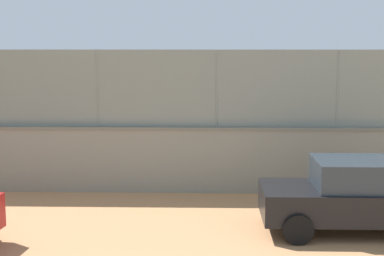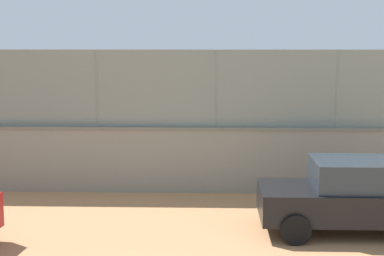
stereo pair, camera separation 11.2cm
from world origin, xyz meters
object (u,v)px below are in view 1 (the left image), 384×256
at_px(sports_ball, 267,134).
at_px(parked_car_black, 362,195).
at_px(player_foreground_swinging, 229,131).
at_px(player_at_service_line, 144,125).

bearing_deg(sports_ball, parked_car_black, 99.78).
height_order(player_foreground_swinging, player_at_service_line, player_foreground_swinging).
height_order(player_foreground_swinging, parked_car_black, player_foreground_swinging).
bearing_deg(sports_ball, player_foreground_swinging, -34.34).
xyz_separation_m(player_at_service_line, parked_car_black, (-5.60, 10.02, -0.09)).
relative_size(player_foreground_swinging, player_at_service_line, 1.11).
xyz_separation_m(sports_ball, parked_car_black, (-1.20, 6.96, -0.24)).
height_order(sports_ball, parked_car_black, parked_car_black).
bearing_deg(parked_car_black, player_foreground_swinging, -72.60).
relative_size(player_at_service_line, parked_car_black, 0.37).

